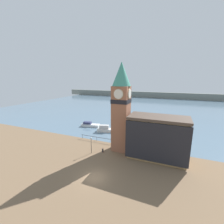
# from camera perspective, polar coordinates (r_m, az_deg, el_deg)

# --- Properties ---
(ground_plane) EXTENTS (160.00, 160.00, 0.00)m
(ground_plane) POSITION_cam_1_polar(r_m,az_deg,el_deg) (27.62, -6.62, -23.51)
(ground_plane) COLOR brown
(water) EXTENTS (160.00, 120.00, 0.00)m
(water) POSITION_cam_1_polar(r_m,az_deg,el_deg) (95.25, 15.44, 2.31)
(water) COLOR slate
(water) RESTS_ON ground_plane
(far_shoreline) EXTENTS (180.00, 3.00, 5.00)m
(far_shoreline) POSITION_cam_1_polar(r_m,az_deg,el_deg) (134.36, 17.72, 6.13)
(far_shoreline) COLOR gray
(far_shoreline) RESTS_ON water
(pier_railing) EXTENTS (9.47, 0.08, 1.09)m
(pier_railing) POSITION_cam_1_polar(r_m,az_deg,el_deg) (40.56, -5.87, -9.63)
(pier_railing) COLOR #333338
(pier_railing) RESTS_ON ground_plane
(clock_tower) EXTENTS (4.03, 4.03, 19.74)m
(clock_tower) POSITION_cam_1_polar(r_m,az_deg,el_deg) (33.08, 3.51, 2.57)
(clock_tower) COLOR #935B42
(clock_tower) RESTS_ON ground_plane
(pier_building) EXTENTS (11.85, 5.89, 8.88)m
(pier_building) POSITION_cam_1_polar(r_m,az_deg,el_deg) (32.37, 16.88, -9.31)
(pier_building) COLOR #A88451
(pier_building) RESTS_ON ground_plane
(boat_near) EXTENTS (6.96, 3.94, 2.09)m
(boat_near) POSITION_cam_1_polar(r_m,az_deg,el_deg) (47.14, -1.96, -6.59)
(boat_near) COLOR silver
(boat_near) RESTS_ON water
(boat_far) EXTENTS (6.50, 3.21, 1.56)m
(boat_far) POSITION_cam_1_polar(r_m,az_deg,el_deg) (52.81, -8.44, -4.80)
(boat_far) COLOR silver
(boat_far) RESTS_ON water
(mooring_bollard_near) EXTENTS (0.36, 0.36, 0.79)m
(mooring_bollard_near) POSITION_cam_1_polar(r_m,az_deg,el_deg) (35.02, -3.56, -14.27)
(mooring_bollard_near) COLOR black
(mooring_bollard_near) RESTS_ON ground_plane
(lamp_post) EXTENTS (0.32, 0.32, 3.69)m
(lamp_post) POSITION_cam_1_polar(r_m,az_deg,el_deg) (33.80, -7.95, -11.32)
(lamp_post) COLOR black
(lamp_post) RESTS_ON ground_plane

